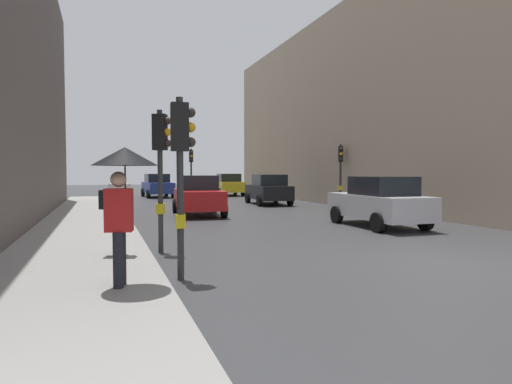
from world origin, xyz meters
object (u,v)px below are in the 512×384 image
Objects in this scene: traffic_light_near_right at (161,155)px; traffic_light_near_left at (181,155)px; traffic_light_mid_street at (341,164)px; car_yellow_taxi at (228,185)px; pedestrian_with_umbrella at (123,177)px; car_red_sedan at (198,195)px; car_silver_hatchback at (379,202)px; pedestrian_with_black_backpack at (118,208)px; car_blue_van at (157,186)px; car_dark_suv at (268,190)px; traffic_light_far_median at (191,164)px.

traffic_light_near_right reaches higher than traffic_light_near_left.
traffic_light_mid_street is 1.01× the size of traffic_light_near_right.
traffic_light_near_right is at bearing -136.55° from traffic_light_mid_street.
pedestrian_with_umbrella is (-9.33, -27.02, 0.96)m from car_yellow_taxi.
car_red_sedan is (2.71, 8.70, -1.45)m from traffic_light_near_right.
car_silver_hatchback is at bearing -91.37° from car_yellow_taxi.
pedestrian_with_black_backpack is at bearing -110.96° from car_yellow_taxi.
traffic_light_mid_street is 8.40m from car_red_sedan.
car_blue_van is at bearing 83.47° from traffic_light_near_right.
traffic_light_far_median is at bearing 116.47° from car_dark_suv.
traffic_light_near_left reaches higher than car_dark_suv.
pedestrian_with_umbrella is 2.76m from pedestrian_with_black_backpack.
car_yellow_taxi is 2.43× the size of pedestrian_with_black_backpack.
traffic_light_mid_street reaches higher than car_silver_hatchback.
traffic_light_near_left is at bearing -115.95° from car_dark_suv.
traffic_light_mid_street reaches higher than car_dark_suv.
car_silver_hatchback is at bearing 20.34° from pedestrian_with_black_backpack.
traffic_light_near_right is (-4.64, -20.10, -0.12)m from traffic_light_far_median.
traffic_light_far_median reaches higher than pedestrian_with_umbrella.
traffic_light_mid_street is at bearing 68.83° from car_silver_hatchback.
traffic_light_near_left is 0.75× the size of car_red_sedan.
traffic_light_far_median is at bearing -56.83° from car_blue_van.
pedestrian_with_umbrella is (-3.66, -26.62, 0.96)m from car_blue_van.
traffic_light_mid_street is at bearing 43.05° from pedestrian_with_black_backpack.
car_silver_hatchback is (7.81, 5.21, -1.35)m from traffic_light_near_left.
car_red_sedan is at bearing -110.69° from car_yellow_taxi.
pedestrian_with_black_backpack reaches higher than car_silver_hatchback.
pedestrian_with_umbrella is at bearing -103.48° from traffic_light_far_median.
car_blue_van is at bearing 122.41° from traffic_light_mid_street.
car_silver_hatchback is (-3.02, -7.79, -1.47)m from traffic_light_mid_street.
traffic_light_near_right is (-10.83, -10.26, -0.02)m from traffic_light_mid_street.
car_silver_hatchback is at bearing 17.51° from traffic_light_near_right.
traffic_light_near_left is at bearing -95.83° from car_blue_van.
traffic_light_mid_street is at bearing 43.45° from traffic_light_near_right.
traffic_light_far_median reaches higher than car_blue_van.
traffic_light_mid_street is 1.05× the size of traffic_light_near_left.
traffic_light_near_right is 0.79× the size of car_silver_hatchback.
car_blue_van is (-8.18, 12.88, -1.47)m from traffic_light_mid_street.
pedestrian_with_umbrella reaches higher than car_blue_van.
pedestrian_with_black_backpack reaches higher than car_blue_van.
car_dark_suv is 19.22m from pedestrian_with_umbrella.
traffic_light_mid_street is 0.79× the size of car_red_sedan.
traffic_light_far_median is 0.82× the size of car_dark_suv.
car_yellow_taxi is 28.61m from pedestrian_with_umbrella.
traffic_light_near_right is 15.73m from car_dark_suv.
car_silver_hatchback is 0.98× the size of car_dark_suv.
traffic_light_near_right is 0.79× the size of car_blue_van.
traffic_light_far_median is at bearing 80.40° from car_red_sedan.
traffic_light_near_left is at bearing -146.27° from car_silver_hatchback.
traffic_light_near_left is 0.76× the size of car_silver_hatchback.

